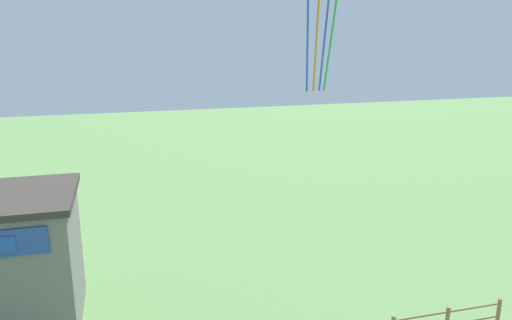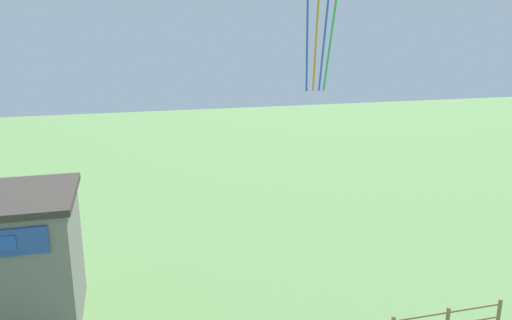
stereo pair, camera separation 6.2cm
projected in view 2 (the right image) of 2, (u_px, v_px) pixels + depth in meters
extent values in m
cylinder|color=olive|center=(499.00, 315.00, 17.68)|extent=(0.14, 0.14, 1.26)
cylinder|color=blue|center=(307.00, 37.00, 12.87)|extent=(0.24, 0.43, 2.84)
cylinder|color=orange|center=(316.00, 37.00, 12.93)|extent=(0.12, 0.46, 2.84)
cylinder|color=blue|center=(324.00, 37.00, 13.01)|extent=(0.12, 0.46, 2.84)
cylinder|color=green|center=(331.00, 37.00, 13.11)|extent=(0.24, 0.43, 2.84)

